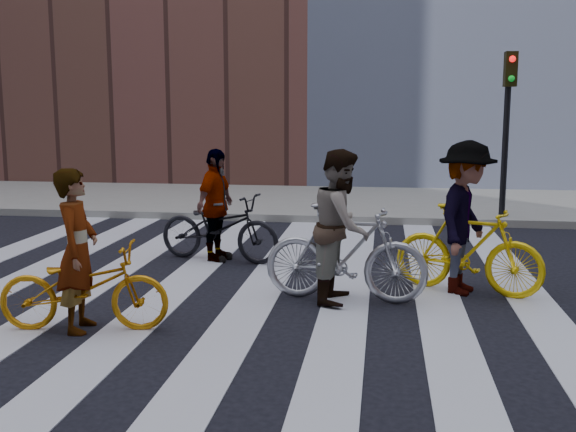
% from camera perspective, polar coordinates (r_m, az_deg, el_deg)
% --- Properties ---
extents(ground, '(100.00, 100.00, 0.00)m').
position_cam_1_polar(ground, '(8.76, -5.83, -6.07)').
color(ground, black).
rests_on(ground, ground).
extents(sidewalk_far, '(100.00, 5.00, 0.15)m').
position_cam_1_polar(sidewalk_far, '(15.99, 0.59, 1.25)').
color(sidewalk_far, gray).
rests_on(sidewalk_far, ground).
extents(zebra_crosswalk, '(8.25, 10.00, 0.01)m').
position_cam_1_polar(zebra_crosswalk, '(8.76, -5.84, -6.03)').
color(zebra_crosswalk, silver).
rests_on(zebra_crosswalk, ground).
extents(traffic_signal, '(0.22, 0.42, 3.33)m').
position_cam_1_polar(traffic_signal, '(13.72, 18.11, 8.70)').
color(traffic_signal, black).
rests_on(traffic_signal, ground).
extents(bike_yellow_left, '(1.82, 0.85, 0.92)m').
position_cam_1_polar(bike_yellow_left, '(7.32, -16.90, -5.79)').
color(bike_yellow_left, orange).
rests_on(bike_yellow_left, ground).
extents(bike_silver_mid, '(2.00, 0.76, 1.17)m').
position_cam_1_polar(bike_silver_mid, '(8.04, 4.90, -3.14)').
color(bike_silver_mid, '#ABADB5').
rests_on(bike_silver_mid, ground).
extents(bike_yellow_right, '(1.91, 1.15, 1.11)m').
position_cam_1_polar(bike_yellow_right, '(8.65, 15.02, -2.75)').
color(bike_yellow_right, yellow).
rests_on(bike_yellow_right, ground).
extents(bike_dark_rear, '(2.05, 1.11, 1.02)m').
position_cam_1_polar(bike_dark_rear, '(10.17, -5.85, -0.97)').
color(bike_dark_rear, black).
rests_on(bike_dark_rear, ground).
extents(rider_left, '(0.49, 0.67, 1.70)m').
position_cam_1_polar(rider_left, '(7.25, -17.40, -2.80)').
color(rider_left, slate).
rests_on(rider_left, ground).
extents(rider_mid, '(0.78, 0.96, 1.82)m').
position_cam_1_polar(rider_mid, '(7.98, 4.57, -0.86)').
color(rider_mid, slate).
rests_on(rider_mid, ground).
extents(rider_right, '(1.10, 1.40, 1.90)m').
position_cam_1_polar(rider_right, '(8.57, 14.79, -0.15)').
color(rider_right, slate).
rests_on(rider_right, ground).
extents(rider_rear, '(0.63, 1.06, 1.69)m').
position_cam_1_polar(rider_rear, '(10.13, -6.16, 0.91)').
color(rider_rear, slate).
rests_on(rider_rear, ground).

